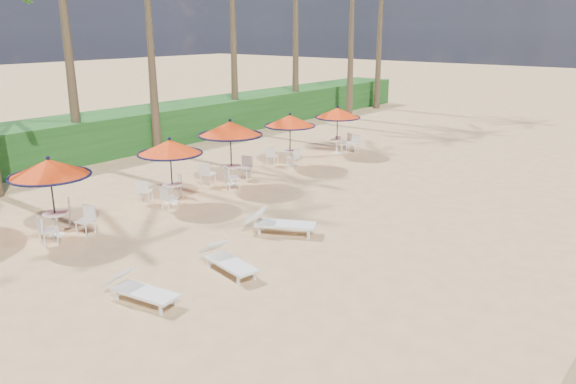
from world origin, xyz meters
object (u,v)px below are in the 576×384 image
station_3 (289,126)px  station_4 (339,119)px  station_1 (169,155)px  lounger_mid (227,259)px  station_0 (52,178)px  lounger_far (278,222)px  lounger_near (138,288)px  station_2 (230,137)px

station_3 → station_4: bearing=85.8°
station_1 → lounger_mid: size_ratio=1.19×
station_0 → lounger_far: 6.36m
station_0 → station_3: station_0 is taller
station_1 → lounger_mid: station_1 is taller
lounger_near → lounger_far: lounger_far is taller
station_3 → lounger_near: bearing=-66.1°
lounger_mid → station_1: bearing=164.6°
station_0 → lounger_far: (4.73, 4.03, -1.35)m
lounger_near → lounger_far: size_ratio=0.89×
lounger_mid → lounger_far: size_ratio=0.91×
station_0 → lounger_mid: bearing=13.3°
station_2 → lounger_mid: station_2 is taller
station_0 → station_4: bearing=89.5°
lounger_near → station_1: bearing=125.3°
station_4 → lounger_far: 11.02m
lounger_mid → lounger_far: 2.84m
station_1 → lounger_near: (4.93, -5.02, -1.34)m
station_4 → lounger_mid: station_4 is taller
station_2 → station_3: station_2 is taller
station_3 → station_4: 3.39m
station_1 → station_2: station_2 is taller
lounger_mid → station_3: bearing=132.4°
station_1 → station_4: (0.03, 9.96, -0.03)m
station_0 → station_3: (-0.11, 10.58, 0.02)m
station_3 → lounger_near: (5.15, -11.60, -1.41)m
station_4 → lounger_near: (4.90, -14.98, -1.31)m
station_4 → lounger_far: size_ratio=1.06×
station_4 → lounger_far: station_4 is taller
station_2 → lounger_far: station_2 is taller
station_0 → station_3: size_ratio=1.03×
lounger_near → lounger_mid: (0.37, 2.30, 0.00)m
station_4 → station_1: bearing=-90.2°
lounger_near → lounger_mid: size_ratio=0.98×
lounger_near → station_2: bearing=112.9°
station_1 → lounger_near: bearing=-45.5°
station_1 → station_4: bearing=89.8°
station_0 → station_4: size_ratio=1.05×
station_2 → lounger_near: bearing=-58.0°
lounger_mid → lounger_far: bearing=115.6°
station_1 → station_3: 6.59m
lounger_near → station_0: bearing=159.4°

